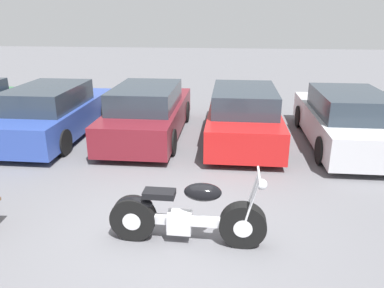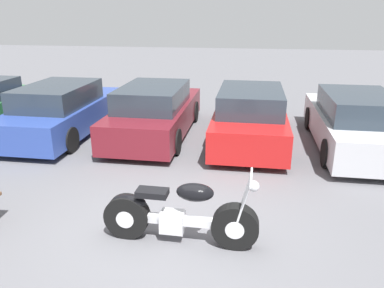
# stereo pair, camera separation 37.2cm
# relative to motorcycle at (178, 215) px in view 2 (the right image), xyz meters

# --- Properties ---
(ground_plane) EXTENTS (60.00, 60.00, 0.00)m
(ground_plane) POSITION_rel_motorcycle_xyz_m (-0.14, 0.21, -0.42)
(ground_plane) COLOR slate
(motorcycle) EXTENTS (2.21, 0.62, 1.10)m
(motorcycle) POSITION_rel_motorcycle_xyz_m (0.00, 0.00, 0.00)
(motorcycle) COLOR black
(motorcycle) RESTS_ON ground_plane
(parked_car_blue) EXTENTS (1.79, 4.48, 1.36)m
(parked_car_blue) POSITION_rel_motorcycle_xyz_m (-3.99, 4.47, 0.22)
(parked_car_blue) COLOR #2D479E
(parked_car_blue) RESTS_ON ground_plane
(parked_car_maroon) EXTENTS (1.79, 4.48, 1.36)m
(parked_car_maroon) POSITION_rel_motorcycle_xyz_m (-1.53, 4.73, 0.22)
(parked_car_maroon) COLOR maroon
(parked_car_maroon) RESTS_ON ground_plane
(parked_car_red) EXTENTS (1.79, 4.48, 1.36)m
(parked_car_red) POSITION_rel_motorcycle_xyz_m (0.93, 4.72, 0.22)
(parked_car_red) COLOR red
(parked_car_red) RESTS_ON ground_plane
(parked_car_silver) EXTENTS (1.79, 4.48, 1.36)m
(parked_car_silver) POSITION_rel_motorcycle_xyz_m (3.38, 4.51, 0.22)
(parked_car_silver) COLOR #BCBCC1
(parked_car_silver) RESTS_ON ground_plane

